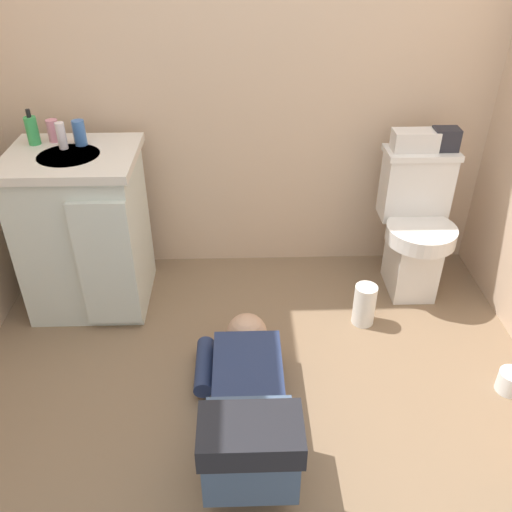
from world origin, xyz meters
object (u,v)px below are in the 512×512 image
Objects in this scene: person_plumber at (247,407)px; bottle_white at (61,136)px; vanity_cabinet at (85,230)px; paper_towel_roll at (364,305)px; bottle_pink at (53,131)px; bottle_blue at (80,133)px; toilet_paper_roll at (510,382)px; tissue_box at (415,140)px; toiletry_bag at (446,139)px; soap_dispenser at (32,130)px; toilet at (415,226)px; faucet at (75,132)px.

bottle_white is (-0.83, 1.00, 0.71)m from person_plumber.
paper_towel_roll is at bearing -10.04° from vanity_cabinet.
bottle_pink is at bearing 164.76° from paper_towel_roll.
bottle_blue is at bearing 125.94° from person_plumber.
person_plumber reaches higher than toilet_paper_roll.
bottle_blue is at bearing -177.92° from tissue_box.
toiletry_bag reaches higher than tissue_box.
vanity_cabinet is 6.99× the size of bottle_blue.
tissue_box is at bearing 1.28° from soap_dispenser.
person_plumber is at bearing -132.15° from toiletry_bag.
soap_dispenser is 2.42m from toilet_paper_roll.
toiletry_bag is 1.97m from soap_dispenser.
bottle_white is 1.64m from paper_towel_roll.
tissue_box is at bearing 116.43° from toilet.
bottle_blue is (-1.65, 0.03, 0.51)m from toilet.
toilet is at bearing -2.38° from faucet.
tissue_box is (1.63, 0.17, 0.38)m from vanity_cabinet.
toilet reaches higher than person_plumber.
paper_towel_roll is at bearing -133.20° from toilet.
toilet_paper_roll is at bearing -21.75° from bottle_white.
paper_towel_roll is 0.72m from toilet_paper_roll.
faucet is at bearing 63.74° from bottle_white.
toilet is 7.50× the size of faucet.
toiletry_bag is 1.83m from bottle_white.
toiletry_bag is 1.19× the size of bottle_pink.
paper_towel_roll is at bearing 49.43° from person_plumber.
tissue_box is at bearing 0.73° from faucet.
bottle_pink is at bearing 156.58° from toilet_paper_roll.
paper_towel_roll is at bearing -15.78° from faucet.
bottle_blue is (0.03, 0.11, 0.46)m from vanity_cabinet.
bottle_white is at bearing 167.72° from paper_towel_roll.
bottle_white is at bearing -176.53° from tissue_box.
toilet_paper_roll is at bearing -41.10° from paper_towel_roll.
bottle_blue is 1.07× the size of toilet_paper_roll.
toilet_paper_roll is at bearing -20.50° from vanity_cabinet.
faucet is at bearing -8.09° from bottle_pink.
toilet is at bearing 0.36° from bottle_white.
person_plumber is 6.42× the size of soap_dispenser.
bottle_pink is 0.15m from bottle_blue.
bottle_pink reaches higher than tissue_box.
bottle_pink is (-0.11, 0.16, 0.45)m from vanity_cabinet.
paper_towel_roll is (-0.30, -0.32, -0.26)m from toilet.
bottle_pink reaches higher than vanity_cabinet.
bottle_pink is at bearing 171.91° from faucet.
toilet_paper_roll is (2.03, -0.88, -0.82)m from bottle_pink.
vanity_cabinet is 2.08m from toilet_paper_roll.
vanity_cabinet is 1.43m from paper_towel_roll.
toiletry_bag is 0.57× the size of paper_towel_roll.
faucet is 1.63m from tissue_box.
tissue_box is at bearing 0.19° from bottle_pink.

